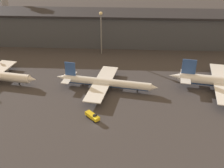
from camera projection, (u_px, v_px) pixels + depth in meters
name	position (u px, v px, depth m)	size (l,w,h in m)	color
ground	(96.00, 124.00, 97.98)	(600.00, 600.00, 0.00)	#383538
terminal_building	(110.00, 28.00, 165.25)	(251.31, 22.72, 18.63)	#3D424C
airplane_2	(105.00, 83.00, 118.66)	(44.19, 33.05, 10.78)	white
service_vehicle_3	(92.00, 116.00, 99.85)	(5.84, 5.96, 2.81)	gold
lamp_post_1	(101.00, 27.00, 147.94)	(1.80, 1.80, 23.00)	slate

